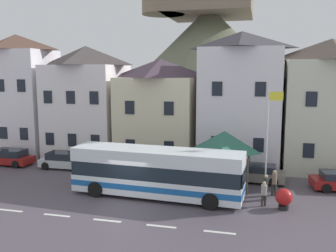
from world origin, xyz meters
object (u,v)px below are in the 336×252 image
object	(u,v)px
bus_shelter	(224,142)
harbour_buoy	(284,198)
hilltop_castle	(208,63)
flagpole	(268,134)
parked_car_00	(254,173)
parked_car_03	(8,157)
townhouse_00	(19,95)
townhouse_01	(87,102)
public_bench	(232,173)
townhouse_03	(240,99)
parked_car_01	(65,160)
pedestrian_01	(264,192)
transit_bus	(157,173)
pedestrian_00	(266,187)
townhouse_04	(328,105)
pedestrian_03	(216,180)
townhouse_02	(160,110)
pedestrian_02	(274,182)

from	to	relation	value
bus_shelter	harbour_buoy	bearing A→B (deg)	-44.12
hilltop_castle	flagpole	distance (m)	31.51
parked_car_00	parked_car_03	world-z (taller)	parked_car_03
townhouse_00	flagpole	size ratio (longest dim) A/B	1.70
hilltop_castle	townhouse_01	bearing A→B (deg)	-109.82
parked_car_03	public_bench	xyz separation A→B (m)	(19.00, 0.20, -0.18)
townhouse_03	bus_shelter	world-z (taller)	townhouse_03
townhouse_03	parked_car_01	xyz separation A→B (m)	(-13.83, -5.01, -4.95)
pedestrian_01	transit_bus	bearing A→B (deg)	179.27
townhouse_00	pedestrian_00	bearing A→B (deg)	-19.58
townhouse_04	pedestrian_01	size ratio (longest dim) A/B	6.92
parked_car_01	flagpole	size ratio (longest dim) A/B	0.62
pedestrian_01	parked_car_00	bearing A→B (deg)	97.78
pedestrian_03	flagpole	size ratio (longest dim) A/B	0.23
parked_car_01	harbour_buoy	distance (m)	17.78
townhouse_02	flagpole	bearing A→B (deg)	-39.69
harbour_buoy	pedestrian_03	bearing A→B (deg)	154.73
townhouse_03	hilltop_castle	world-z (taller)	hilltop_castle
townhouse_00	pedestrian_02	distance (m)	25.27
parked_car_00	townhouse_04	bearing A→B (deg)	-132.67
townhouse_04	parked_car_01	distance (m)	21.89
bus_shelter	parked_car_01	world-z (taller)	bus_shelter
townhouse_00	parked_car_01	size ratio (longest dim) A/B	2.73
public_bench	townhouse_03	bearing A→B (deg)	88.02
townhouse_04	transit_bus	world-z (taller)	townhouse_04
pedestrian_00	public_bench	distance (m)	4.61
harbour_buoy	townhouse_03	bearing A→B (deg)	107.05
townhouse_02	townhouse_04	bearing A→B (deg)	-0.83
townhouse_01	bus_shelter	world-z (taller)	townhouse_01
bus_shelter	flagpole	bearing A→B (deg)	-16.78
townhouse_01	parked_car_01	xyz separation A→B (m)	(0.29, -4.93, -4.47)
townhouse_03	flagpole	xyz separation A→B (m)	(2.22, -7.44, -1.69)
pedestrian_00	pedestrian_01	xyz separation A→B (m)	(-0.11, -1.13, 0.06)
parked_car_03	pedestrian_02	bearing A→B (deg)	174.10
parked_car_00	harbour_buoy	size ratio (longest dim) A/B	3.79
townhouse_04	pedestrian_03	distance (m)	12.38
hilltop_castle	pedestrian_00	world-z (taller)	hilltop_castle
pedestrian_00	pedestrian_02	xyz separation A→B (m)	(0.55, 1.05, 0.08)
townhouse_00	townhouse_04	xyz separation A→B (m)	(28.00, 0.75, -0.46)
townhouse_03	hilltop_castle	xyz separation A→B (m)	(-5.98, 22.51, 3.65)
parked_car_00	harbour_buoy	xyz separation A→B (m)	(1.80, -5.20, 0.05)
pedestrian_02	townhouse_01	bearing A→B (deg)	155.19
transit_bus	harbour_buoy	distance (m)	7.76
townhouse_03	hilltop_castle	distance (m)	23.58
townhouse_02	bus_shelter	world-z (taller)	townhouse_02
townhouse_03	townhouse_00	bearing A→B (deg)	-178.22
bus_shelter	pedestrian_03	xyz separation A→B (m)	(-0.34, -1.74, -2.25)
townhouse_01	townhouse_04	xyz separation A→B (m)	(21.08, 0.18, 0.12)
townhouse_03	townhouse_04	xyz separation A→B (m)	(6.95, 0.10, -0.36)
transit_bus	harbour_buoy	xyz separation A→B (m)	(7.71, -0.33, -0.87)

